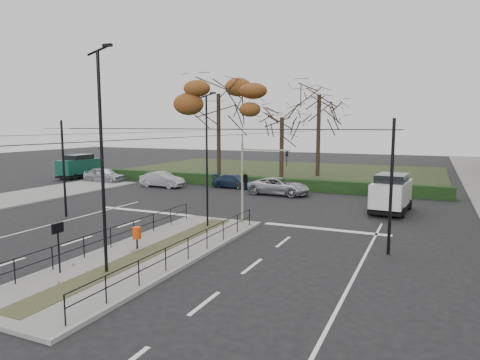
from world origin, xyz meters
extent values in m
plane|color=black|center=(0.00, 0.00, 0.00)|extent=(140.00, 140.00, 0.00)
cube|color=slate|center=(0.00, -2.50, 0.07)|extent=(4.40, 15.00, 0.14)
cube|color=black|center=(-6.00, 32.00, 0.05)|extent=(38.00, 26.00, 0.10)
cube|color=black|center=(-6.00, 18.60, 0.50)|extent=(38.00, 1.00, 1.00)
cylinder|color=black|center=(-2.05, 4.00, 0.59)|extent=(0.04, 0.04, 0.90)
cylinder|color=black|center=(2.05, -9.20, 0.59)|extent=(0.04, 0.04, 0.90)
cylinder|color=black|center=(2.05, 4.00, 0.59)|extent=(0.04, 0.04, 0.90)
cylinder|color=black|center=(-2.05, -2.60, 1.04)|extent=(0.04, 13.20, 0.04)
cylinder|color=black|center=(2.05, -2.60, 1.04)|extent=(0.04, 13.20, 0.04)
cylinder|color=black|center=(-9.60, 2.00, 3.00)|extent=(0.14, 0.14, 6.00)
cylinder|color=black|center=(9.60, 2.00, 3.00)|extent=(0.14, 0.14, 6.00)
cylinder|color=black|center=(0.00, 1.00, 5.50)|extent=(20.00, 0.02, 0.02)
cylinder|color=black|center=(0.00, 3.00, 5.50)|extent=(20.00, 0.02, 0.02)
cylinder|color=black|center=(-3.50, -2.00, 5.30)|extent=(0.02, 34.00, 0.02)
cylinder|color=black|center=(3.50, -2.00, 5.30)|extent=(0.02, 34.00, 0.02)
cylinder|color=gray|center=(1.39, 4.50, 2.42)|extent=(0.14, 0.14, 4.55)
cylinder|color=gray|center=(2.79, 4.50, 4.34)|extent=(2.80, 0.09, 0.09)
imported|color=black|center=(4.02, 4.50, 3.91)|extent=(0.14, 0.16, 0.79)
imported|color=black|center=(1.58, 4.50, 2.77)|extent=(0.44, 1.75, 0.70)
cube|color=black|center=(1.23, 4.50, 2.24)|extent=(0.19, 0.14, 0.44)
sphere|color=#FF0C0C|center=(1.14, 4.50, 2.37)|extent=(0.10, 0.10, 0.10)
sphere|color=#0CE533|center=(1.14, 4.50, 2.14)|extent=(0.10, 0.10, 0.10)
cylinder|color=black|center=(-0.83, -2.26, 0.38)|extent=(0.08, 0.08, 0.49)
cylinder|color=#C23D0B|center=(-0.83, -2.26, 0.87)|extent=(0.39, 0.39, 0.53)
cylinder|color=black|center=(-1.50, -6.07, 1.06)|extent=(0.06, 0.06, 1.83)
cube|color=black|center=(-1.50, -6.07, 1.88)|extent=(0.09, 0.50, 0.38)
cube|color=silver|center=(-1.55, -6.07, 1.88)|extent=(0.02, 0.44, 0.32)
cylinder|color=black|center=(0.04, -5.26, 4.24)|extent=(0.12, 0.12, 8.20)
cube|color=black|center=(0.50, -5.26, 8.50)|extent=(0.36, 0.14, 0.10)
cylinder|color=black|center=(0.01, 2.86, 3.70)|extent=(0.11, 0.11, 7.11)
cube|color=black|center=(0.41, 2.86, 7.38)|extent=(0.31, 0.12, 0.09)
imported|color=#9FA1A6|center=(-18.60, 15.60, 0.75)|extent=(4.40, 1.80, 1.50)
imported|color=#9FA1A6|center=(-11.45, 15.24, 0.70)|extent=(4.31, 1.67, 1.40)
imported|color=#1B263F|center=(-5.12, 17.53, 0.61)|extent=(4.28, 1.87, 1.22)
imported|color=#9FA1A6|center=(-0.19, 15.55, 0.70)|extent=(5.15, 2.53, 1.41)
cube|color=silver|center=(8.85, 11.85, 1.26)|extent=(2.36, 4.83, 1.51)
cube|color=black|center=(8.85, 11.85, 2.17)|extent=(2.02, 2.72, 0.71)
cube|color=black|center=(8.85, 11.85, 0.30)|extent=(2.41, 4.93, 0.18)
cylinder|color=black|center=(9.70, 10.23, 0.33)|extent=(0.28, 0.68, 0.66)
cylinder|color=black|center=(7.74, 10.40, 0.33)|extent=(0.28, 0.68, 0.66)
cylinder|color=black|center=(9.96, 13.30, 0.33)|extent=(0.28, 0.68, 0.66)
cylinder|color=black|center=(8.00, 13.47, 0.33)|extent=(0.28, 0.68, 0.66)
cube|color=#0D3B2E|center=(-23.59, 17.36, 1.26)|extent=(1.90, 5.00, 1.53)
cube|color=black|center=(-23.59, 17.36, 2.18)|extent=(1.73, 2.76, 0.71)
cube|color=black|center=(-23.59, 17.36, 0.30)|extent=(1.94, 5.10, 0.18)
cylinder|color=black|center=(-22.65, 15.72, 0.33)|extent=(0.23, 0.66, 0.66)
cylinder|color=black|center=(-24.49, 15.70, 0.33)|extent=(0.23, 0.66, 0.66)
cylinder|color=black|center=(-22.68, 19.01, 0.33)|extent=(0.23, 0.66, 0.66)
cylinder|color=black|center=(-24.52, 18.99, 0.33)|extent=(0.23, 0.66, 0.66)
cylinder|color=black|center=(-10.55, 25.00, 4.60)|extent=(0.44, 0.44, 9.01)
ellipsoid|color=#522512|center=(-10.55, 25.00, 9.11)|extent=(10.36, 10.36, 5.66)
cylinder|color=black|center=(-0.32, 29.03, 4.54)|extent=(0.44, 0.44, 8.87)
cylinder|color=black|center=(-3.49, 25.89, 3.31)|extent=(0.44, 0.44, 6.41)
camera|label=1|loc=(11.13, -17.52, 5.71)|focal=32.00mm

